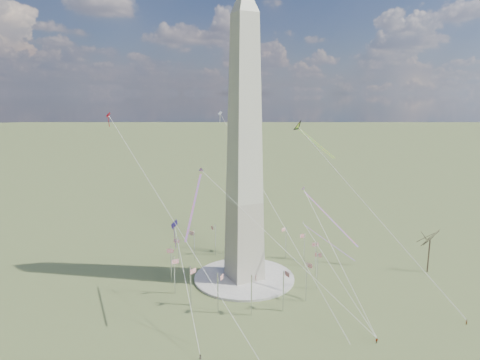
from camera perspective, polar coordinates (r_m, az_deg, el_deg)
name	(u,v)px	position (r m, az deg, el deg)	size (l,w,h in m)	color
ground	(244,279)	(158.29, 0.57, -13.01)	(2000.00, 2000.00, 0.00)	#4E572B
plaza	(244,278)	(158.12, 0.57, -12.88)	(36.00, 36.00, 0.80)	beige
washington_monument	(244,147)	(145.16, 0.60, 4.49)	(15.56, 15.56, 100.00)	#A79A8C
flagpole_ring	(244,260)	(155.42, 0.57, -10.57)	(54.40, 54.40, 13.00)	silver
tree_near	(430,238)	(173.79, 24.04, -7.07)	(10.66, 10.66, 18.65)	#4A382D
person_east	(466,322)	(145.47, 27.96, -16.39)	(0.61, 0.40, 1.68)	gray
person_west	(200,358)	(115.93, -5.32, -22.52)	(0.84, 0.65, 1.72)	gray
person_centre	(377,341)	(127.29, 17.77, -19.73)	(0.91, 0.38, 1.56)	gray
kite_delta_black	(300,129)	(171.87, 8.03, 6.81)	(12.55, 17.05, 14.47)	black
kite_diamond_purple	(174,227)	(139.79, -8.74, -6.25)	(2.10, 3.31, 10.24)	navy
kite_streamer_left	(321,208)	(145.02, 10.73, -3.66)	(7.32, 22.84, 15.99)	#F94127
kite_streamer_mid	(196,193)	(128.38, -5.85, -1.69)	(14.16, 21.13, 16.59)	#F94127
kite_streamer_right	(321,236)	(172.80, 10.77, -7.39)	(16.03, 15.86, 14.62)	#F94127
kite_small_red	(108,116)	(158.75, -17.15, 8.15)	(1.32, 2.20, 5.16)	red
kite_small_white	(220,114)	(191.46, -2.68, 8.77)	(1.45, 2.06, 5.17)	silver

